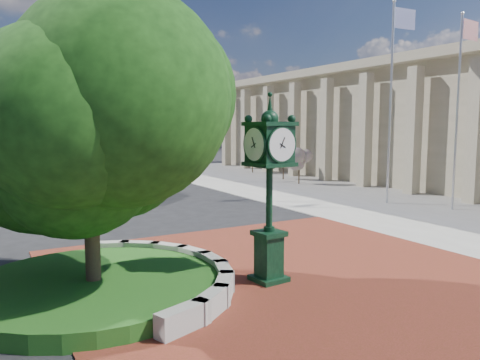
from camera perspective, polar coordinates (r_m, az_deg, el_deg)
The scene contains 18 objects.
ground at distance 14.09m, azimuth 3.30°, elevation -10.36°, with size 200.00×200.00×0.00m, color black.
plaza at distance 13.29m, azimuth 5.67°, elevation -11.34°, with size 12.00×12.00×0.04m, color maroon.
sidewalk at distance 31.86m, azimuth 17.96°, elevation -1.12°, with size 20.00×50.00×0.04m, color #9E9B93.
planter_wall at distance 12.81m, azimuth -7.13°, elevation -10.87°, with size 2.96×6.77×0.54m.
grass_bed at distance 12.20m, azimuth -17.37°, elevation -12.38°, with size 6.10×6.10×0.40m, color #164513.
civic_building at distance 38.73m, azimuth 23.69°, elevation 6.35°, with size 17.35×44.00×8.60m.
overpass at distance 81.68m, azimuth -24.66°, elevation 7.68°, with size 90.00×12.00×7.50m.
tree_planter at distance 11.57m, azimuth -17.97°, elevation 4.39°, with size 5.20×5.20×6.33m.
tree_street at distance 29.53m, azimuth -23.05°, elevation 4.37°, with size 4.40×4.40×5.45m.
post_clock at distance 12.09m, azimuth 3.60°, elevation -0.18°, with size 1.10×1.10×4.88m.
parked_car at distance 51.31m, azimuth -16.63°, elevation 2.66°, with size 2.02×5.03×1.71m, color #5E0D1B.
flagpole_a at distance 24.98m, azimuth 24.97°, elevation 7.67°, with size 1.48×0.19×9.46m.
flagpole_b at distance 25.87m, azimuth 17.88°, elevation 9.11°, with size 1.65×0.19×10.52m.
street_lamp_near at distance 38.20m, azimuth -15.47°, elevation 8.23°, with size 2.00×0.78×9.16m.
street_lamp_far at distance 54.75m, azimuth -25.41°, elevation 6.91°, with size 1.88×0.72×8.60m.
shrub_near at distance 33.35m, azimuth 7.22°, elevation 2.20°, with size 1.20×1.20×2.20m.
shrub_mid at distance 36.08m, azimuth 5.31°, elevation 2.55°, with size 1.20×1.20×2.20m.
shrub_far at distance 41.26m, azimuth 1.54°, elevation 3.07°, with size 1.20×1.20×2.20m.
Camera 1 is at (-7.30, -11.33, 4.10)m, focal length 35.00 mm.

